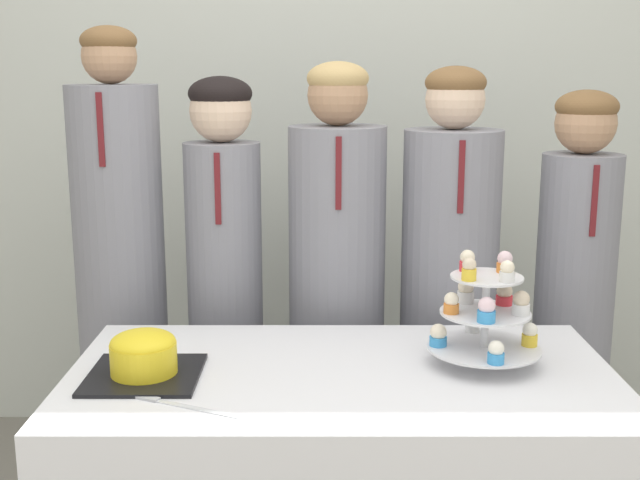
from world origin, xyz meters
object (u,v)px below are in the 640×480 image
at_px(cupcake_stand, 488,312).
at_px(round_cake, 146,355).
at_px(student_3, 451,311).
at_px(student_4, 576,314).
at_px(student_1, 228,304).
at_px(student_2, 339,309).
at_px(cake_knife, 164,401).
at_px(student_0, 125,293).

bearing_deg(cupcake_stand, round_cake, -174.31).
relative_size(round_cake, student_3, 0.18).
distance_m(student_3, student_4, 0.41).
relative_size(round_cake, student_1, 0.19).
height_order(student_2, student_4, student_2).
xyz_separation_m(round_cake, student_2, (0.49, 0.66, -0.08)).
xyz_separation_m(cupcake_stand, student_3, (-0.00, 0.57, -0.17)).
relative_size(cake_knife, cupcake_stand, 0.96).
xyz_separation_m(student_0, student_1, (0.34, -0.00, -0.04)).
distance_m(student_0, student_2, 0.71).
distance_m(student_1, student_3, 0.74).
xyz_separation_m(cake_knife, student_3, (0.79, 0.81, -0.03)).
height_order(round_cake, student_2, student_2).
xyz_separation_m(cupcake_stand, student_1, (-0.74, 0.57, -0.15)).
distance_m(cake_knife, student_4, 1.45).
bearing_deg(student_2, round_cake, -126.91).
bearing_deg(student_3, student_0, -180.00).
distance_m(round_cake, student_0, 0.69).
bearing_deg(student_3, cupcake_stand, -89.82).
relative_size(cake_knife, student_3, 0.19).
relative_size(cake_knife, student_0, 0.17).
distance_m(cupcake_stand, student_3, 0.60).
xyz_separation_m(cake_knife, student_2, (0.42, 0.81, -0.03)).
bearing_deg(cupcake_stand, student_1, 142.30).
xyz_separation_m(student_2, student_4, (0.78, -0.00, -0.02)).
height_order(cake_knife, student_3, student_3).
bearing_deg(student_2, student_1, -180.00).
xyz_separation_m(cake_knife, student_0, (-0.29, 0.81, 0.03)).
xyz_separation_m(student_2, student_3, (0.37, -0.00, -0.01)).
height_order(round_cake, student_1, student_1).
height_order(cake_knife, student_4, student_4).
height_order(round_cake, cake_knife, round_cake).
xyz_separation_m(student_1, student_3, (0.73, 0.00, -0.02)).
relative_size(cupcake_stand, student_1, 0.20).
distance_m(student_2, student_3, 0.37).
distance_m(round_cake, cupcake_stand, 0.87).
bearing_deg(student_3, student_4, -0.00).
relative_size(student_0, student_4, 1.14).
height_order(student_0, student_2, student_0).
xyz_separation_m(student_0, student_2, (0.71, 0.00, -0.05)).
distance_m(cupcake_stand, student_2, 0.70).
height_order(cupcake_stand, student_0, student_0).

